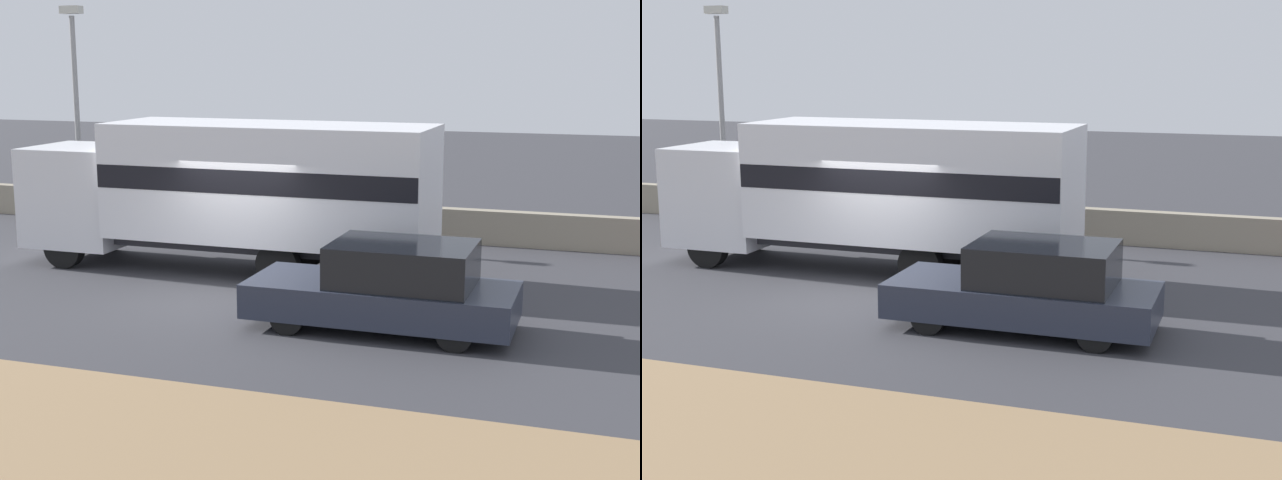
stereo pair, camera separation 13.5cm
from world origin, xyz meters
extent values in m
plane|color=#38383D|center=(0.00, 0.00, 0.00)|extent=(80.00, 80.00, 0.00)
cube|color=gray|center=(0.00, 6.63, 0.43)|extent=(60.00, 0.35, 0.85)
cylinder|color=gray|center=(-6.61, 5.48, 2.79)|extent=(0.14, 0.14, 5.59)
cube|color=beige|center=(-6.61, 5.48, 5.74)|extent=(0.56, 0.28, 0.20)
cube|color=silver|center=(-4.26, 2.11, 1.49)|extent=(2.17, 2.15, 2.18)
cube|color=black|center=(-5.32, 2.11, 1.93)|extent=(0.06, 1.83, 0.96)
cube|color=#2D2D33|center=(0.25, 2.11, 0.66)|extent=(6.84, 1.30, 0.25)
cube|color=white|center=(0.25, 2.11, 1.99)|extent=(6.84, 2.35, 2.40)
cube|color=black|center=(0.25, 2.11, 2.11)|extent=(6.80, 2.37, 0.48)
cylinder|color=black|center=(-4.26, 1.20, 0.45)|extent=(0.89, 0.28, 0.89)
cylinder|color=black|center=(-4.26, 3.01, 0.45)|extent=(0.89, 0.28, 0.89)
cylinder|color=black|center=(2.13, 1.20, 0.45)|extent=(0.89, 0.28, 0.89)
cylinder|color=black|center=(2.13, 3.01, 0.45)|extent=(0.89, 0.28, 0.89)
cylinder|color=black|center=(0.76, 1.20, 0.45)|extent=(0.89, 0.28, 0.89)
cylinder|color=black|center=(0.76, 3.01, 0.45)|extent=(0.89, 0.28, 0.89)
cube|color=#282D3D|center=(3.46, -0.93, 0.51)|extent=(4.52, 1.84, 0.59)
cube|color=black|center=(3.82, -0.93, 1.16)|extent=(2.35, 1.69, 0.70)
cylinder|color=black|center=(2.06, -1.73, 0.29)|extent=(0.58, 0.20, 0.58)
cylinder|color=black|center=(2.06, -0.13, 0.29)|extent=(0.58, 0.20, 0.58)
cylinder|color=black|center=(4.86, -1.73, 0.29)|extent=(0.58, 0.20, 0.58)
cylinder|color=black|center=(4.86, -0.13, 0.29)|extent=(0.58, 0.20, 0.58)
camera|label=1|loc=(7.10, -15.06, 4.55)|focal=50.00mm
camera|label=2|loc=(7.23, -15.02, 4.55)|focal=50.00mm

